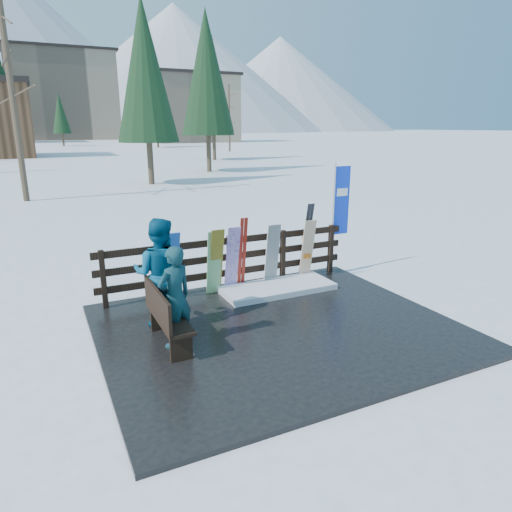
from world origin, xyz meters
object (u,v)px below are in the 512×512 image
snowboard_2 (216,262)px  rental_flag (340,205)px  snowboard_1 (214,263)px  snowboard_0 (173,267)px  person_back (160,273)px  person_front (175,297)px  snowboard_3 (232,259)px  snowboard_5 (307,250)px  bench (165,315)px  snowboard_4 (272,255)px

snowboard_2 → rental_flag: (3.22, 0.27, 0.90)m
snowboard_1 → rental_flag: (3.27, 0.27, 0.92)m
snowboard_0 → person_back: (-0.51, -1.06, 0.24)m
person_front → person_back: size_ratio=0.85×
snowboard_3 → person_front: 2.61m
snowboard_0 → snowboard_5: size_ratio=1.05×
snowboard_2 → person_back: person_back is taller
snowboard_0 → bench: bearing=-109.9°
snowboard_2 → person_back: (-1.43, -1.06, 0.26)m
snowboard_3 → person_back: 2.09m
snowboard_3 → person_front: person_front is taller
bench → snowboard_2: (1.57, 1.82, 0.19)m
bench → rental_flag: rental_flag is taller
snowboard_1 → person_back: size_ratio=0.71×
snowboard_0 → snowboard_2: size_ratio=1.03×
snowboard_5 → person_front: (-3.62, -1.91, 0.13)m
bench → person_front: person_front is taller
snowboard_5 → person_back: size_ratio=0.73×
snowboard_1 → bench: bearing=-130.0°
bench → person_front: 0.35m
rental_flag → person_back: 4.88m
bench → snowboard_4: bearing=32.3°
snowboard_1 → person_back: 1.76m
snowboard_5 → snowboard_1: bearing=-180.0°
snowboard_5 → rental_flag: 1.39m
person_back → snowboard_1: bearing=-112.9°
snowboard_1 → snowboard_3: snowboard_3 is taller
person_front → snowboard_1: bearing=-146.2°
rental_flag → snowboard_4: bearing=-172.0°
snowboard_2 → rental_flag: 3.35m
snowboard_1 → snowboard_2: bearing=-0.0°
snowboard_0 → snowboard_1: size_ratio=1.08×
bench → snowboard_5: snowboard_5 is taller
bench → snowboard_4: 3.40m
snowboard_3 → snowboard_0: bearing=-180.0°
snowboard_1 → person_front: size_ratio=0.84×
snowboard_5 → person_back: bearing=-163.6°
snowboard_5 → rental_flag: bearing=14.8°
snowboard_3 → snowboard_2: bearing=-180.0°
snowboard_1 → person_front: bearing=-125.6°
snowboard_0 → person_front: bearing=-104.8°
snowboard_0 → snowboard_5: 3.11m
bench → snowboard_3: size_ratio=1.04×
snowboard_4 → snowboard_5: bearing=0.0°
snowboard_3 → snowboard_4: (0.94, 0.00, -0.02)m
bench → rental_flag: bearing=23.5°
rental_flag → person_front: (-4.64, -2.18, -0.78)m
rental_flag → bench: bearing=-156.5°
snowboard_4 → person_back: size_ratio=0.72×
bench → snowboard_0: snowboard_0 is taller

